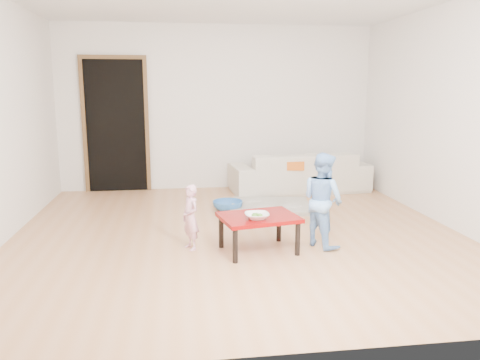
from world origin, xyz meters
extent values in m
cube|color=tan|center=(0.00, 0.00, 0.00)|extent=(5.00, 5.00, 0.01)
cube|color=silver|center=(0.00, 2.50, 1.30)|extent=(5.00, 0.02, 2.60)
cube|color=silver|center=(2.50, 0.00, 1.30)|extent=(0.02, 5.00, 2.60)
imported|color=beige|center=(1.25, 2.05, 0.31)|extent=(2.22, 1.02, 0.63)
cube|color=orange|center=(0.98, 1.82, 0.48)|extent=(0.53, 0.48, 0.13)
imported|color=white|center=(0.09, -0.76, 0.40)|extent=(0.24, 0.24, 0.06)
imported|color=#DC6490|center=(-0.54, -0.48, 0.33)|extent=(0.25, 0.29, 0.67)
imported|color=#6C99FA|center=(0.81, -0.54, 0.49)|extent=(0.54, 0.59, 0.98)
imported|color=#2E67B0|center=(0.00, 1.01, 0.06)|extent=(0.40, 0.40, 0.13)
camera|label=1|loc=(-0.66, -5.06, 1.62)|focal=35.00mm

